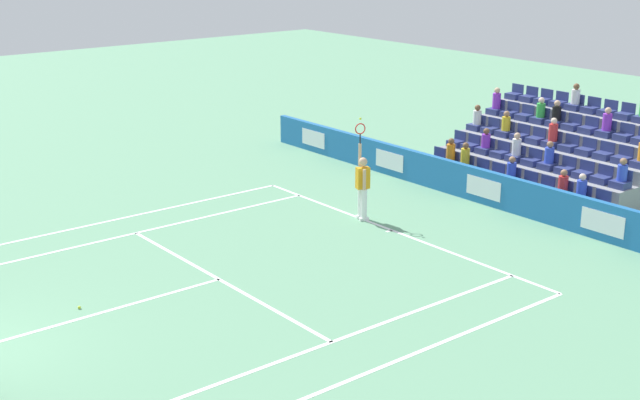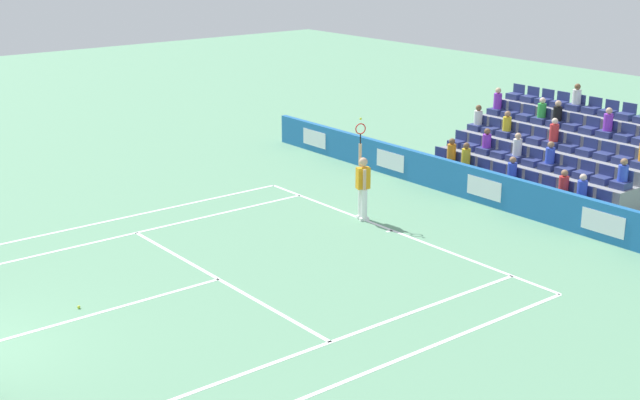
# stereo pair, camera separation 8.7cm
# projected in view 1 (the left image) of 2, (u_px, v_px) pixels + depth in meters

# --- Properties ---
(line_baseline) EXTENTS (10.97, 0.10, 0.01)m
(line_baseline) POSITION_uv_depth(u_px,v_px,m) (392.00, 230.00, 23.50)
(line_baseline) COLOR white
(line_baseline) RESTS_ON ground
(line_service) EXTENTS (8.23, 0.10, 0.01)m
(line_service) POSITION_uv_depth(u_px,v_px,m) (219.00, 279.00, 20.22)
(line_service) COLOR white
(line_service) RESTS_ON ground
(line_centre_service) EXTENTS (0.10, 6.40, 0.01)m
(line_centre_service) POSITION_uv_depth(u_px,v_px,m) (90.00, 316.00, 18.31)
(line_centre_service) COLOR white
(line_centre_service) RESTS_ON ground
(line_singles_sideline_left) EXTENTS (0.10, 11.89, 0.01)m
(line_singles_sideline_left) POSITION_uv_depth(u_px,v_px,m) (120.00, 237.00, 23.01)
(line_singles_sideline_left) COLOR white
(line_singles_sideline_left) RESTS_ON ground
(line_singles_sideline_right) EXTENTS (0.10, 11.89, 0.01)m
(line_singles_sideline_right) POSITION_uv_depth(u_px,v_px,m) (314.00, 349.00, 16.88)
(line_singles_sideline_right) COLOR white
(line_singles_sideline_right) RESTS_ON ground
(line_doubles_sideline_left) EXTENTS (0.10, 11.89, 0.01)m
(line_doubles_sideline_left) POSITION_uv_depth(u_px,v_px,m) (98.00, 223.00, 24.03)
(line_doubles_sideline_left) COLOR white
(line_doubles_sideline_left) RESTS_ON ground
(line_doubles_sideline_right) EXTENTS (0.10, 11.89, 0.01)m
(line_doubles_sideline_right) POSITION_uv_depth(u_px,v_px,m) (360.00, 376.00, 15.86)
(line_doubles_sideline_right) COLOR white
(line_doubles_sideline_right) RESTS_ON ground
(line_centre_mark) EXTENTS (0.10, 0.20, 0.01)m
(line_centre_mark) POSITION_uv_depth(u_px,v_px,m) (389.00, 231.00, 23.44)
(line_centre_mark) COLOR white
(line_centre_mark) RESTS_ON ground
(sponsor_barrier) EXTENTS (20.13, 0.22, 1.02)m
(sponsor_barrier) POSITION_uv_depth(u_px,v_px,m) (486.00, 187.00, 25.59)
(sponsor_barrier) COLOR #1E66AD
(sponsor_barrier) RESTS_ON ground
(tennis_player) EXTENTS (0.51, 0.42, 2.85)m
(tennis_player) POSITION_uv_depth(u_px,v_px,m) (362.00, 185.00, 24.11)
(tennis_player) COLOR white
(tennis_player) RESTS_ON ground
(stadium_stand) EXTENTS (6.82, 4.75, 3.02)m
(stadium_stand) POSITION_uv_depth(u_px,v_px,m) (561.00, 158.00, 27.62)
(stadium_stand) COLOR gray
(stadium_stand) RESTS_ON ground
(loose_tennis_ball) EXTENTS (0.07, 0.07, 0.07)m
(loose_tennis_ball) POSITION_uv_depth(u_px,v_px,m) (79.00, 307.00, 18.65)
(loose_tennis_ball) COLOR #D1E533
(loose_tennis_ball) RESTS_ON ground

